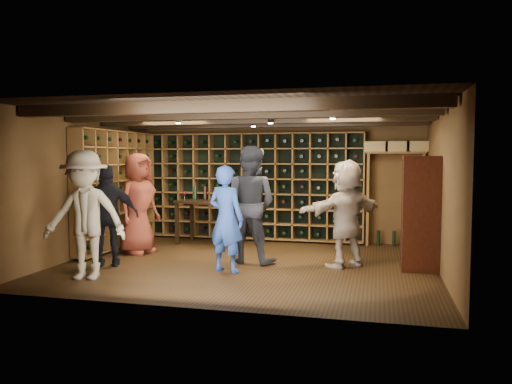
% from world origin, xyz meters
% --- Properties ---
extents(ground, '(6.00, 6.00, 0.00)m').
position_xyz_m(ground, '(0.00, 0.00, 0.00)').
color(ground, '#301E0D').
rests_on(ground, ground).
extents(room_shell, '(6.00, 6.00, 6.00)m').
position_xyz_m(room_shell, '(0.00, 0.05, 2.42)').
color(room_shell, brown).
rests_on(room_shell, ground).
extents(wine_rack_back, '(4.65, 0.30, 2.20)m').
position_xyz_m(wine_rack_back, '(-0.52, 2.33, 1.15)').
color(wine_rack_back, brown).
rests_on(wine_rack_back, ground).
extents(wine_rack_left, '(0.30, 2.65, 2.20)m').
position_xyz_m(wine_rack_left, '(-2.83, 0.82, 1.15)').
color(wine_rack_left, brown).
rests_on(wine_rack_left, ground).
extents(crate_shelf, '(1.20, 0.32, 2.07)m').
position_xyz_m(crate_shelf, '(2.41, 2.32, 1.57)').
color(crate_shelf, brown).
rests_on(crate_shelf, ground).
extents(display_cabinet, '(0.55, 0.50, 1.75)m').
position_xyz_m(display_cabinet, '(2.71, 0.20, 0.86)').
color(display_cabinet, '#36130A').
rests_on(display_cabinet, ground).
extents(man_blue_shirt, '(0.68, 0.55, 1.64)m').
position_xyz_m(man_blue_shirt, '(-0.18, -0.62, 0.82)').
color(man_blue_shirt, navy).
rests_on(man_blue_shirt, ground).
extents(man_grey_suit, '(1.06, 0.90, 1.95)m').
position_xyz_m(man_grey_suit, '(-0.00, 0.14, 0.97)').
color(man_grey_suit, black).
rests_on(man_grey_suit, ground).
extents(guest_red_floral, '(0.80, 1.02, 1.84)m').
position_xyz_m(guest_red_floral, '(-2.17, 0.41, 0.92)').
color(guest_red_floral, maroon).
rests_on(guest_red_floral, ground).
extents(guest_woman_black, '(1.04, 0.77, 1.64)m').
position_xyz_m(guest_woman_black, '(-2.14, -0.70, 0.82)').
color(guest_woman_black, black).
rests_on(guest_woman_black, ground).
extents(guest_khaki, '(1.30, 0.87, 1.86)m').
position_xyz_m(guest_khaki, '(-2.02, -1.52, 0.93)').
color(guest_khaki, gray).
rests_on(guest_khaki, ground).
extents(guest_beige, '(1.49, 1.49, 1.73)m').
position_xyz_m(guest_beige, '(1.58, 0.19, 0.86)').
color(guest_beige, gray).
rests_on(guest_beige, ground).
extents(tasting_table, '(1.30, 0.90, 1.17)m').
position_xyz_m(tasting_table, '(-1.27, 1.53, 0.78)').
color(tasting_table, black).
rests_on(tasting_table, ground).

